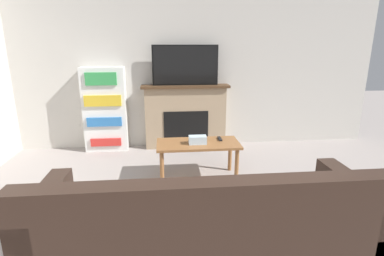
# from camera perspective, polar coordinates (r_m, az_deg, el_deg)

# --- Properties ---
(wall_back) EXTENTS (6.40, 0.06, 2.70)m
(wall_back) POSITION_cam_1_polar(r_m,az_deg,el_deg) (4.98, -1.52, 11.91)
(wall_back) COLOR beige
(wall_back) RESTS_ON ground_plane
(fireplace) EXTENTS (1.42, 0.28, 1.04)m
(fireplace) POSITION_cam_1_polar(r_m,az_deg,el_deg) (4.96, -1.24, 2.26)
(fireplace) COLOR tan
(fireplace) RESTS_ON ground_plane
(tv) EXTENTS (1.04, 0.03, 0.63)m
(tv) POSITION_cam_1_polar(r_m,az_deg,el_deg) (4.82, -1.28, 11.86)
(tv) COLOR black
(tv) RESTS_ON fireplace
(couch) EXTENTS (2.46, 0.85, 0.89)m
(couch) POSITION_cam_1_polar(r_m,az_deg,el_deg) (2.39, 2.63, -19.70)
(couch) COLOR black
(couch) RESTS_ON ground_plane
(coffee_table) EXTENTS (1.05, 0.50, 0.48)m
(coffee_table) POSITION_cam_1_polar(r_m,az_deg,el_deg) (3.82, 1.16, -3.78)
(coffee_table) COLOR brown
(coffee_table) RESTS_ON ground_plane
(tissue_box) EXTENTS (0.22, 0.12, 0.10)m
(tissue_box) POSITION_cam_1_polar(r_m,az_deg,el_deg) (3.74, 1.08, -2.27)
(tissue_box) COLOR silver
(tissue_box) RESTS_ON coffee_table
(remote_control) EXTENTS (0.04, 0.15, 0.02)m
(remote_control) POSITION_cam_1_polar(r_m,az_deg,el_deg) (3.93, 5.31, -2.05)
(remote_control) COLOR black
(remote_control) RESTS_ON coffee_table
(bookshelf) EXTENTS (0.67, 0.29, 1.34)m
(bookshelf) POSITION_cam_1_polar(r_m,az_deg,el_deg) (4.98, -16.22, 3.42)
(bookshelf) COLOR white
(bookshelf) RESTS_ON ground_plane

